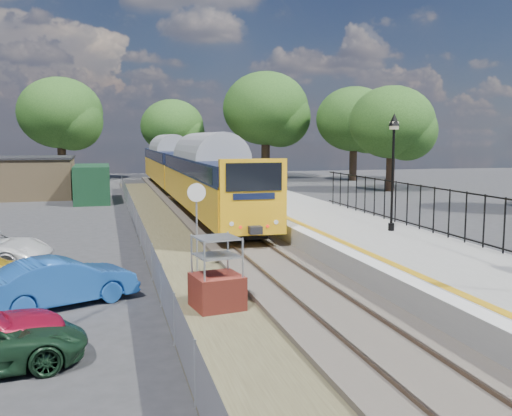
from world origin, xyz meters
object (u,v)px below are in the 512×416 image
object	(u,v)px
brick_plinth	(217,275)
victorian_lamp_north	(394,144)
train	(184,168)
car_blue	(62,282)
speed_sign	(197,212)

from	to	relation	value
brick_plinth	victorian_lamp_north	bearing A→B (deg)	34.90
train	car_blue	world-z (taller)	train
brick_plinth	speed_sign	size ratio (longest dim) A/B	0.65
victorian_lamp_north	brick_plinth	world-z (taller)	victorian_lamp_north
victorian_lamp_north	brick_plinth	size ratio (longest dim) A/B	2.31
train	car_blue	xyz separation A→B (m)	(-6.81, -25.81, -1.68)
brick_plinth	speed_sign	xyz separation A→B (m)	(0.12, 4.13, 1.16)
train	speed_sign	bearing A→B (deg)	-96.57
victorian_lamp_north	car_blue	world-z (taller)	victorian_lamp_north
train	speed_sign	size ratio (longest dim) A/B	13.34
speed_sign	car_blue	size ratio (longest dim) A/B	0.76
victorian_lamp_north	car_blue	distance (m)	13.31
victorian_lamp_north	speed_sign	size ratio (longest dim) A/B	1.50
car_blue	train	bearing A→B (deg)	-38.28
train	speed_sign	distance (m)	23.34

